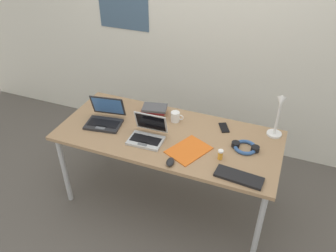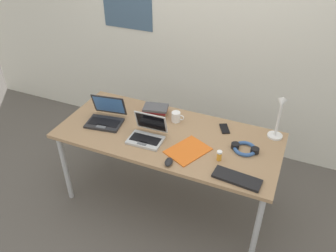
{
  "view_description": "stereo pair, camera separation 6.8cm",
  "coord_description": "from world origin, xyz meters",
  "px_view_note": "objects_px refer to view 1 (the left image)",
  "views": [
    {
      "loc": [
        0.82,
        -2.07,
        2.36
      ],
      "look_at": [
        0.0,
        0.0,
        0.82
      ],
      "focal_mm": 36.24,
      "sensor_mm": 36.0,
      "label": 1
    },
    {
      "loc": [
        0.88,
        -2.04,
        2.36
      ],
      "look_at": [
        0.0,
        0.0,
        0.82
      ],
      "focal_mm": 36.24,
      "sensor_mm": 36.0,
      "label": 2
    }
  ],
  "objects_px": {
    "computer_mouse": "(170,162)",
    "coffee_mug": "(176,117)",
    "pill_bottle": "(220,154)",
    "book_stack": "(155,110)",
    "desk_lamp": "(278,116)",
    "headphones": "(245,147)",
    "cell_phone": "(224,128)",
    "paper_folder_center": "(189,150)",
    "laptop_front_left": "(105,118)",
    "external_keyboard": "(239,177)",
    "laptop_back_left": "(147,135)"
  },
  "relations": [
    {
      "from": "computer_mouse",
      "to": "coffee_mug",
      "type": "distance_m",
      "value": 0.56
    },
    {
      "from": "pill_bottle",
      "to": "book_stack",
      "type": "relative_size",
      "value": 0.33
    },
    {
      "from": "desk_lamp",
      "to": "book_stack",
      "type": "distance_m",
      "value": 1.03
    },
    {
      "from": "computer_mouse",
      "to": "headphones",
      "type": "bearing_deg",
      "value": 29.59
    },
    {
      "from": "cell_phone",
      "to": "paper_folder_center",
      "type": "bearing_deg",
      "value": -141.29
    },
    {
      "from": "desk_lamp",
      "to": "coffee_mug",
      "type": "relative_size",
      "value": 3.54
    },
    {
      "from": "book_stack",
      "to": "laptop_front_left",
      "type": "bearing_deg",
      "value": -140.22
    },
    {
      "from": "laptop_front_left",
      "to": "coffee_mug",
      "type": "relative_size",
      "value": 2.92
    },
    {
      "from": "external_keyboard",
      "to": "paper_folder_center",
      "type": "bearing_deg",
      "value": 163.85
    },
    {
      "from": "cell_phone",
      "to": "coffee_mug",
      "type": "relative_size",
      "value": 1.2
    },
    {
      "from": "computer_mouse",
      "to": "book_stack",
      "type": "xyz_separation_m",
      "value": [
        -0.37,
        0.57,
        0.02
      ]
    },
    {
      "from": "laptop_front_left",
      "to": "pill_bottle",
      "type": "xyz_separation_m",
      "value": [
        1.03,
        -0.1,
        -0.0
      ]
    },
    {
      "from": "pill_bottle",
      "to": "paper_folder_center",
      "type": "bearing_deg",
      "value": 178.29
    },
    {
      "from": "headphones",
      "to": "paper_folder_center",
      "type": "height_order",
      "value": "headphones"
    },
    {
      "from": "laptop_back_left",
      "to": "headphones",
      "type": "height_order",
      "value": "laptop_back_left"
    },
    {
      "from": "cell_phone",
      "to": "book_stack",
      "type": "xyz_separation_m",
      "value": [
        -0.62,
        -0.01,
        0.04
      ]
    },
    {
      "from": "book_stack",
      "to": "pill_bottle",
      "type": "bearing_deg",
      "value": -29.09
    },
    {
      "from": "desk_lamp",
      "to": "laptop_back_left",
      "type": "height_order",
      "value": "desk_lamp"
    },
    {
      "from": "laptop_back_left",
      "to": "headphones",
      "type": "bearing_deg",
      "value": 12.24
    },
    {
      "from": "laptop_back_left",
      "to": "desk_lamp",
      "type": "bearing_deg",
      "value": 23.21
    },
    {
      "from": "pill_bottle",
      "to": "coffee_mug",
      "type": "xyz_separation_m",
      "value": [
        -0.48,
        0.35,
        0.0
      ]
    },
    {
      "from": "headphones",
      "to": "paper_folder_center",
      "type": "relative_size",
      "value": 0.69
    },
    {
      "from": "external_keyboard",
      "to": "pill_bottle",
      "type": "relative_size",
      "value": 4.18
    },
    {
      "from": "external_keyboard",
      "to": "cell_phone",
      "type": "bearing_deg",
      "value": 118.31
    },
    {
      "from": "book_stack",
      "to": "paper_folder_center",
      "type": "height_order",
      "value": "book_stack"
    },
    {
      "from": "computer_mouse",
      "to": "headphones",
      "type": "xyz_separation_m",
      "value": [
        0.47,
        0.37,
        -0.0
      ]
    },
    {
      "from": "laptop_back_left",
      "to": "computer_mouse",
      "type": "xyz_separation_m",
      "value": [
        0.28,
        -0.21,
        -0.02
      ]
    },
    {
      "from": "cell_phone",
      "to": "headphones",
      "type": "relative_size",
      "value": 0.64
    },
    {
      "from": "laptop_back_left",
      "to": "coffee_mug",
      "type": "height_order",
      "value": "laptop_back_left"
    },
    {
      "from": "external_keyboard",
      "to": "paper_folder_center",
      "type": "height_order",
      "value": "external_keyboard"
    },
    {
      "from": "desk_lamp",
      "to": "computer_mouse",
      "type": "relative_size",
      "value": 4.17
    },
    {
      "from": "computer_mouse",
      "to": "pill_bottle",
      "type": "xyz_separation_m",
      "value": [
        0.32,
        0.19,
        0.02
      ]
    },
    {
      "from": "laptop_back_left",
      "to": "book_stack",
      "type": "xyz_separation_m",
      "value": [
        -0.09,
        0.36,
        -0.0
      ]
    },
    {
      "from": "pill_bottle",
      "to": "coffee_mug",
      "type": "bearing_deg",
      "value": 144.1
    },
    {
      "from": "laptop_back_left",
      "to": "headphones",
      "type": "xyz_separation_m",
      "value": [
        0.75,
        0.16,
        -0.03
      ]
    },
    {
      "from": "computer_mouse",
      "to": "paper_folder_center",
      "type": "height_order",
      "value": "computer_mouse"
    },
    {
      "from": "laptop_back_left",
      "to": "paper_folder_center",
      "type": "bearing_deg",
      "value": -2.79
    },
    {
      "from": "book_stack",
      "to": "paper_folder_center",
      "type": "relative_size",
      "value": 0.77
    },
    {
      "from": "pill_bottle",
      "to": "cell_phone",
      "type": "bearing_deg",
      "value": 99.62
    },
    {
      "from": "laptop_back_left",
      "to": "coffee_mug",
      "type": "bearing_deg",
      "value": 70.21
    },
    {
      "from": "desk_lamp",
      "to": "laptop_back_left",
      "type": "bearing_deg",
      "value": -156.79
    },
    {
      "from": "laptop_back_left",
      "to": "laptop_front_left",
      "type": "bearing_deg",
      "value": 169.57
    },
    {
      "from": "external_keyboard",
      "to": "coffee_mug",
      "type": "height_order",
      "value": "coffee_mug"
    },
    {
      "from": "coffee_mug",
      "to": "computer_mouse",
      "type": "bearing_deg",
      "value": -73.29
    },
    {
      "from": "desk_lamp",
      "to": "laptop_front_left",
      "type": "distance_m",
      "value": 1.4
    },
    {
      "from": "desk_lamp",
      "to": "external_keyboard",
      "type": "distance_m",
      "value": 0.63
    },
    {
      "from": "cell_phone",
      "to": "headphones",
      "type": "distance_m",
      "value": 0.3
    },
    {
      "from": "computer_mouse",
      "to": "cell_phone",
      "type": "bearing_deg",
      "value": 57.72
    },
    {
      "from": "cell_phone",
      "to": "laptop_back_left",
      "type": "bearing_deg",
      "value": -171.58
    },
    {
      "from": "computer_mouse",
      "to": "external_keyboard",
      "type": "bearing_deg",
      "value": -4.93
    }
  ]
}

